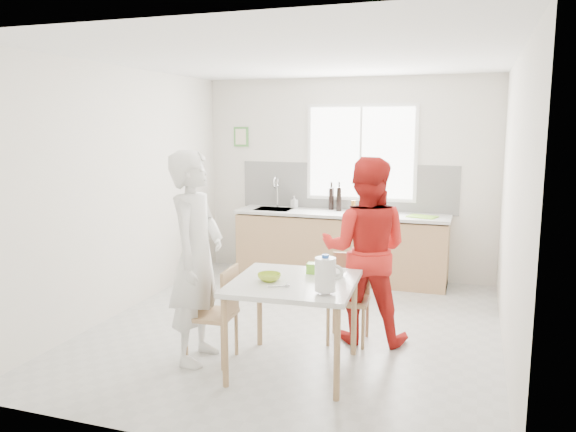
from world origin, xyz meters
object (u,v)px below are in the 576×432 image
(person_red, at_px, (365,250))
(bowl_green, at_px, (269,277))
(wine_bottle_a, at_px, (339,199))
(dining_table, at_px, (294,290))
(chair_far, at_px, (349,293))
(wine_bottle_b, at_px, (331,199))
(chair_left, at_px, (218,310))
(bowl_white, at_px, (335,273))
(person_white, at_px, (196,257))
(milk_jug, at_px, (326,274))

(person_red, distance_m, bowl_green, 1.13)
(bowl_green, distance_m, wine_bottle_a, 3.06)
(dining_table, bearing_deg, person_red, 63.51)
(chair_far, distance_m, wine_bottle_b, 2.45)
(chair_left, bearing_deg, wine_bottle_b, 172.22)
(bowl_white, bearing_deg, wine_bottle_b, 104.86)
(dining_table, bearing_deg, wine_bottle_a, 96.35)
(dining_table, xyz_separation_m, bowl_green, (-0.20, -0.06, 0.11))
(chair_left, distance_m, person_red, 1.50)
(chair_left, height_order, bowl_green, chair_left)
(bowl_green, height_order, wine_bottle_b, wine_bottle_b)
(chair_left, distance_m, chair_far, 1.32)
(dining_table, xyz_separation_m, chair_far, (0.30, 0.83, -0.24))
(person_white, relative_size, person_red, 1.05)
(person_red, bearing_deg, chair_far, 10.58)
(chair_far, bearing_deg, dining_table, -113.29)
(person_white, distance_m, milk_jug, 1.24)
(person_white, bearing_deg, bowl_white, -78.03)
(dining_table, height_order, chair_far, chair_far)
(bowl_green, distance_m, bowl_white, 0.58)
(milk_jug, bearing_deg, bowl_green, 156.29)
(chair_far, relative_size, wine_bottle_b, 2.78)
(person_red, bearing_deg, wine_bottle_a, -73.87)
(milk_jug, bearing_deg, bowl_white, 92.63)
(dining_table, height_order, bowl_green, bowl_green)
(bowl_white, height_order, milk_jug, milk_jug)
(bowl_white, distance_m, wine_bottle_b, 2.92)
(chair_left, bearing_deg, person_red, 125.54)
(person_red, bearing_deg, milk_jug, 81.61)
(dining_table, distance_m, person_red, 0.99)
(chair_left, distance_m, wine_bottle_b, 3.19)
(chair_left, distance_m, milk_jug, 1.15)
(milk_jug, height_order, wine_bottle_b, wine_bottle_b)
(bowl_green, height_order, milk_jug, milk_jug)
(chair_left, distance_m, person_white, 0.50)
(chair_far, distance_m, wine_bottle_a, 2.32)
(dining_table, bearing_deg, bowl_white, 43.58)
(person_white, relative_size, milk_jug, 6.48)
(wine_bottle_b, bearing_deg, bowl_white, -75.14)
(bowl_green, distance_m, wine_bottle_b, 3.17)
(chair_left, relative_size, chair_far, 1.02)
(dining_table, bearing_deg, person_white, -176.23)
(bowl_white, bearing_deg, bowl_green, -145.27)
(chair_far, xyz_separation_m, person_white, (-1.17, -0.89, 0.47))
(wine_bottle_b, bearing_deg, person_white, -97.48)
(bowl_green, bearing_deg, person_red, 55.98)
(milk_jug, distance_m, wine_bottle_a, 3.31)
(bowl_green, xyz_separation_m, wine_bottle_a, (-0.14, 3.05, 0.26))
(person_red, xyz_separation_m, bowl_green, (-0.63, -0.93, -0.07))
(dining_table, bearing_deg, bowl_green, -162.19)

